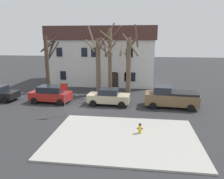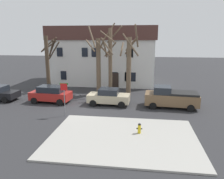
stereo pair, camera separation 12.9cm
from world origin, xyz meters
name	(u,v)px [view 1 (the left image)]	position (x,y,z in m)	size (l,w,h in m)	color
ground_plane	(81,110)	(0.00, 0.00, 0.00)	(120.00, 120.00, 0.00)	#2D2D30
sidewalk_slab	(124,137)	(4.51, -5.51, 0.06)	(10.06, 7.34, 0.12)	#A8A59E
building_main	(104,55)	(-0.03, 13.91, 4.19)	(15.10, 8.93, 8.24)	white
tree_bare_near	(48,61)	(-5.96, 6.81, 3.85)	(2.68, 1.85, 6.95)	#4C3D2D
tree_bare_mid	(98,63)	(0.55, 6.15, 3.80)	(2.92, 2.33, 8.04)	brown
tree_bare_far	(110,58)	(1.88, 6.72, 4.31)	(2.48, 2.52, 8.44)	brown
tree_bare_end	(129,63)	(4.17, 6.17, 3.89)	(2.18, 2.24, 8.16)	brown
car_red_wagon	(51,94)	(-3.82, 2.08, 0.92)	(4.34, 2.32, 1.77)	#AD231E
car_beige_sedan	(109,97)	(2.39, 2.02, 0.85)	(4.29, 2.15, 1.70)	#C6B793
pickup_truck_brown	(171,97)	(8.58, 2.03, 1.01)	(5.24, 2.62, 2.09)	brown
fire_hydrant	(140,128)	(5.60, -4.78, 0.50)	(0.42, 0.22, 0.74)	gold
street_sign_pole	(64,93)	(-0.94, -1.73, 2.06)	(0.76, 0.07, 2.95)	slate
bicycle_leaning	(54,91)	(-4.87, 5.70, 0.37)	(1.72, 0.43, 1.03)	black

